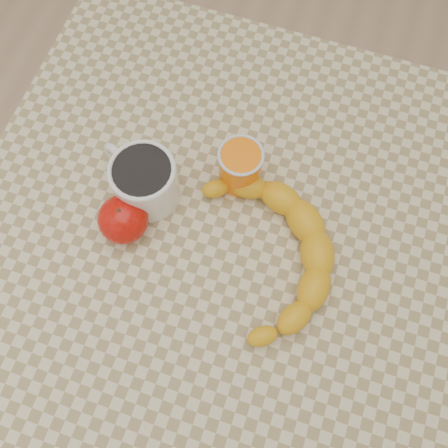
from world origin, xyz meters
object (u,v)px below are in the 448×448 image
(coffee_mug, at_px, (144,180))
(orange_juice_glass, at_px, (240,167))
(table, at_px, (224,246))
(apple, at_px, (123,219))
(banana, at_px, (271,253))

(coffee_mug, bearing_deg, orange_juice_glass, 27.90)
(table, distance_m, coffee_mug, 0.19)
(table, relative_size, coffee_mug, 5.39)
(coffee_mug, relative_size, apple, 1.57)
(orange_juice_glass, relative_size, banana, 0.22)
(table, relative_size, banana, 2.14)
(table, xyz_separation_m, orange_juice_glass, (-0.00, 0.09, 0.13))
(coffee_mug, distance_m, banana, 0.22)
(apple, height_order, banana, apple)
(table, distance_m, banana, 0.14)
(coffee_mug, height_order, apple, coffee_mug)
(table, distance_m, orange_juice_glass, 0.15)
(orange_juice_glass, height_order, apple, orange_juice_glass)
(coffee_mug, xyz_separation_m, orange_juice_glass, (0.13, 0.07, -0.00))
(table, height_order, banana, banana)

